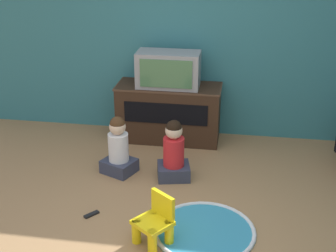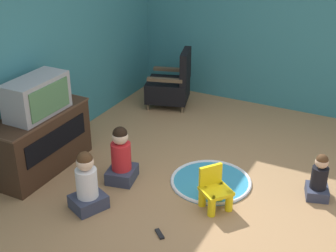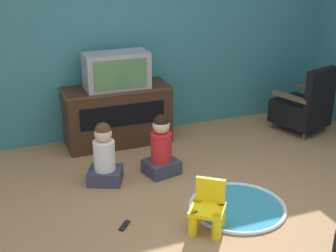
% 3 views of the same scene
% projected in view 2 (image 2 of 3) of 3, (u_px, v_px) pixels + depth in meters
% --- Properties ---
extents(ground_plane, '(30.00, 30.00, 0.00)m').
position_uv_depth(ground_plane, '(221.00, 203.00, 4.92)').
color(ground_plane, '#9E754C').
extents(wall_back, '(5.83, 0.12, 2.55)m').
position_uv_depth(wall_back, '(22.00, 56.00, 5.29)').
color(wall_back, teal).
rests_on(wall_back, ground_plane).
extents(wall_right, '(0.12, 5.51, 2.55)m').
position_uv_depth(wall_right, '(316.00, 27.00, 6.47)').
color(wall_right, teal).
rests_on(wall_right, ground_plane).
extents(tv_cabinet, '(1.28, 0.50, 0.71)m').
position_uv_depth(tv_cabinet, '(41.00, 141.00, 5.38)').
color(tv_cabinet, '#382316').
rests_on(tv_cabinet, ground_plane).
extents(television, '(0.75, 0.37, 0.42)m').
position_uv_depth(television, '(37.00, 97.00, 5.12)').
color(television, '#939399').
rests_on(television, tv_cabinet).
extents(black_armchair, '(0.70, 0.75, 0.88)m').
position_uv_depth(black_armchair, '(171.00, 85.00, 7.06)').
color(black_armchair, brown).
rests_on(black_armchair, ground_plane).
extents(yellow_kid_chair, '(0.39, 0.39, 0.44)m').
position_uv_depth(yellow_kid_chair, '(215.00, 192.00, 4.78)').
color(yellow_kid_chair, yellow).
rests_on(yellow_kid_chair, ground_plane).
extents(play_mat, '(0.92, 0.92, 0.04)m').
position_uv_depth(play_mat, '(211.00, 181.00, 5.27)').
color(play_mat, teal).
rests_on(play_mat, ground_plane).
extents(child_watching_left, '(0.42, 0.40, 0.66)m').
position_uv_depth(child_watching_left, '(87.00, 184.00, 4.71)').
color(child_watching_left, '#33384C').
rests_on(child_watching_left, ground_plane).
extents(child_watching_center, '(0.32, 0.30, 0.52)m').
position_uv_depth(child_watching_center, '(319.00, 179.00, 4.92)').
color(child_watching_center, '#33384C').
rests_on(child_watching_center, ground_plane).
extents(child_watching_right, '(0.39, 0.36, 0.67)m').
position_uv_depth(child_watching_right, '(121.00, 158.00, 5.19)').
color(child_watching_right, '#33384C').
rests_on(child_watching_right, ground_plane).
extents(remote_control, '(0.13, 0.14, 0.02)m').
position_uv_depth(remote_control, '(160.00, 234.00, 4.45)').
color(remote_control, black).
rests_on(remote_control, ground_plane).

